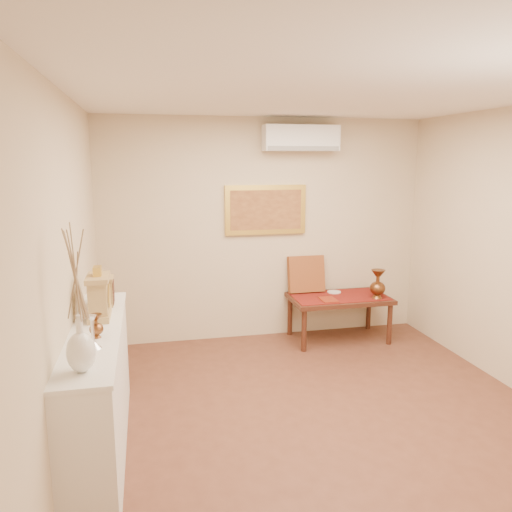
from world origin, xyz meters
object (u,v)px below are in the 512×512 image
object	(u,v)px
display_ledge	(99,390)
wooden_chest	(104,291)
white_vase	(77,299)
brass_urn_tall	(378,281)
mantel_clock	(99,296)
low_table	(339,302)

from	to	relation	value
display_ledge	wooden_chest	world-z (taller)	wooden_chest
white_vase	brass_urn_tall	world-z (taller)	white_vase
brass_urn_tall	display_ledge	bearing A→B (deg)	-151.28
mantel_clock	brass_urn_tall	bearing A→B (deg)	24.96
wooden_chest	white_vase	bearing A→B (deg)	-91.18
white_vase	wooden_chest	world-z (taller)	white_vase
low_table	mantel_clock	bearing A→B (deg)	-148.67
display_ledge	low_table	bearing A→B (deg)	35.10
white_vase	mantel_clock	xyz separation A→B (m)	(0.02, 1.04, -0.26)
white_vase	display_ledge	distance (m)	1.21
wooden_chest	brass_urn_tall	bearing A→B (deg)	19.39
brass_urn_tall	wooden_chest	xyz separation A→B (m)	(-3.06, -1.08, 0.33)
brass_urn_tall	display_ledge	distance (m)	3.53
white_vase	display_ledge	size ratio (longest dim) A/B	0.43
wooden_chest	low_table	distance (m)	3.00
white_vase	mantel_clock	bearing A→B (deg)	88.95
brass_urn_tall	low_table	bearing A→B (deg)	155.08
low_table	wooden_chest	bearing A→B (deg)	-154.45
display_ledge	mantel_clock	bearing A→B (deg)	86.31
mantel_clock	low_table	world-z (taller)	mantel_clock
white_vase	low_table	bearing A→B (deg)	44.81
display_ledge	mantel_clock	world-z (taller)	mantel_clock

